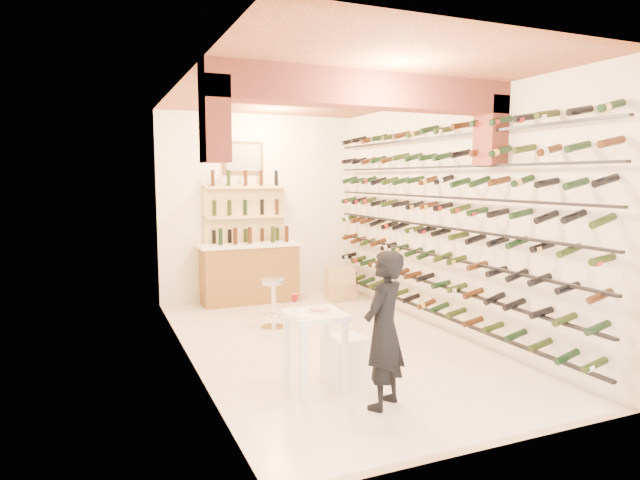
# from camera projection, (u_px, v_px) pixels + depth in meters

# --- Properties ---
(ground) EXTENTS (6.00, 6.00, 0.00)m
(ground) POSITION_uv_depth(u_px,v_px,m) (329.00, 343.00, 7.00)
(ground) COLOR silver
(ground) RESTS_ON ground
(room_shell) EXTENTS (3.52, 6.02, 3.21)m
(room_shell) POSITION_uv_depth(u_px,v_px,m) (338.00, 166.00, 6.50)
(room_shell) COLOR white
(room_shell) RESTS_ON ground
(wine_rack) EXTENTS (0.32, 5.70, 2.56)m
(wine_rack) POSITION_uv_depth(u_px,v_px,m) (432.00, 219.00, 7.41)
(wine_rack) COLOR black
(wine_rack) RESTS_ON ground
(back_counter) EXTENTS (1.70, 0.62, 1.29)m
(back_counter) POSITION_uv_depth(u_px,v_px,m) (250.00, 271.00, 9.24)
(back_counter) COLOR brown
(back_counter) RESTS_ON ground
(back_shelving) EXTENTS (1.40, 0.31, 2.73)m
(back_shelving) POSITION_uv_depth(u_px,v_px,m) (245.00, 233.00, 9.39)
(back_shelving) COLOR #D5B978
(back_shelving) RESTS_ON ground
(tasting_table) EXTENTS (0.55, 0.55, 0.96)m
(tasting_table) POSITION_uv_depth(u_px,v_px,m) (315.00, 327.00, 5.38)
(tasting_table) COLOR white
(tasting_table) RESTS_ON ground
(white_stool) EXTENTS (0.42, 0.42, 0.48)m
(white_stool) POSITION_uv_depth(u_px,v_px,m) (345.00, 359.00, 5.64)
(white_stool) COLOR white
(white_stool) RESTS_ON ground
(person) EXTENTS (0.64, 0.59, 1.46)m
(person) POSITION_uv_depth(u_px,v_px,m) (384.00, 330.00, 4.98)
(person) COLOR black
(person) RESTS_ON ground
(chrome_barstool) EXTENTS (0.36, 0.36, 0.70)m
(chrome_barstool) POSITION_uv_depth(u_px,v_px,m) (274.00, 300.00, 7.64)
(chrome_barstool) COLOR silver
(chrome_barstool) RESTS_ON ground
(crate_lower) EXTENTS (0.50, 0.36, 0.28)m
(crate_lower) POSITION_uv_depth(u_px,v_px,m) (340.00, 292.00, 9.45)
(crate_lower) COLOR tan
(crate_lower) RESTS_ON ground
(crate_upper) EXTENTS (0.54, 0.43, 0.28)m
(crate_upper) POSITION_uv_depth(u_px,v_px,m) (340.00, 276.00, 9.42)
(crate_upper) COLOR tan
(crate_upper) RESTS_ON crate_lower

